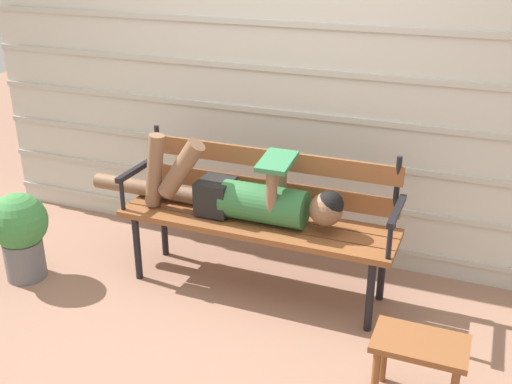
{
  "coord_description": "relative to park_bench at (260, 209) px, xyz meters",
  "views": [
    {
      "loc": [
        1.21,
        -2.8,
        2.04
      ],
      "look_at": [
        0.0,
        0.2,
        0.65
      ],
      "focal_mm": 42.72,
      "sensor_mm": 36.0,
      "label": 1
    }
  ],
  "objects": [
    {
      "name": "house_siding",
      "position": [
        -0.0,
        0.53,
        0.73
      ],
      "size": [
        4.55,
        0.08,
        2.49
      ],
      "color": "beige",
      "rests_on": "ground"
    },
    {
      "name": "park_bench",
      "position": [
        0.0,
        0.0,
        0.0
      ],
      "size": [
        1.67,
        0.44,
        0.9
      ],
      "color": "brown",
      "rests_on": "ground"
    },
    {
      "name": "footstool",
      "position": [
        1.06,
        -0.72,
        -0.23
      ],
      "size": [
        0.42,
        0.27,
        0.36
      ],
      "color": "brown",
      "rests_on": "ground"
    },
    {
      "name": "potted_plant",
      "position": [
        -1.41,
        -0.49,
        -0.19
      ],
      "size": [
        0.36,
        0.36,
        0.57
      ],
      "color": "slate",
      "rests_on": "ground"
    },
    {
      "name": "ground_plane",
      "position": [
        -0.0,
        -0.26,
        -0.51
      ],
      "size": [
        12.0,
        12.0,
        0.0
      ],
      "primitive_type": "plane",
      "color": "#936B56"
    },
    {
      "name": "reclining_person",
      "position": [
        -0.1,
        -0.07,
        0.1
      ],
      "size": [
        1.67,
        0.25,
        0.48
      ],
      "color": "#33703D"
    }
  ]
}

